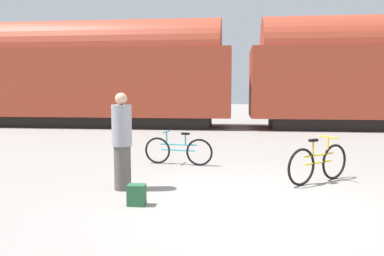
% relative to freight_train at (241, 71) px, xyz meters
% --- Properties ---
extents(ground_plane, '(80.00, 80.00, 0.00)m').
position_rel_freight_train_xyz_m(ground_plane, '(-0.00, -12.02, -2.69)').
color(ground_plane, gray).
extents(freight_train, '(51.94, 3.03, 5.17)m').
position_rel_freight_train_xyz_m(freight_train, '(0.00, 0.00, 0.00)').
color(freight_train, black).
rests_on(freight_train, ground_plane).
extents(rail_near, '(63.94, 0.07, 0.01)m').
position_rel_freight_train_xyz_m(rail_near, '(-0.00, -0.72, -2.69)').
color(rail_near, '#4C4238').
rests_on(rail_near, ground_plane).
extents(rail_far, '(63.94, 0.07, 0.01)m').
position_rel_freight_train_xyz_m(rail_far, '(-0.00, 0.72, -2.69)').
color(rail_far, '#4C4238').
rests_on(rail_far, ground_plane).
extents(bicycle_yellow, '(1.37, 1.11, 0.91)m').
position_rel_freight_train_xyz_m(bicycle_yellow, '(1.34, -10.44, -2.31)').
color(bicycle_yellow, black).
rests_on(bicycle_yellow, ground_plane).
extents(bicycle_teal, '(1.72, 0.46, 0.82)m').
position_rel_freight_train_xyz_m(bicycle_teal, '(-1.69, -9.00, -2.34)').
color(bicycle_teal, black).
rests_on(bicycle_teal, ground_plane).
extents(person_in_grey, '(0.37, 0.37, 1.79)m').
position_rel_freight_train_xyz_m(person_in_grey, '(-2.38, -11.37, -1.80)').
color(person_in_grey, '#514C47').
rests_on(person_in_grey, ground_plane).
extents(backpack, '(0.28, 0.20, 0.34)m').
position_rel_freight_train_xyz_m(backpack, '(-1.88, -12.28, -2.52)').
color(backpack, '#235633').
rests_on(backpack, ground_plane).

